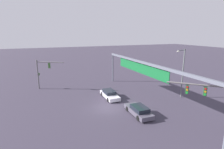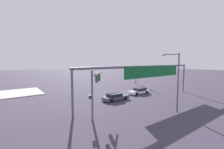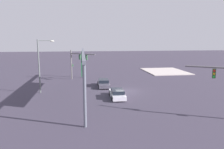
{
  "view_description": "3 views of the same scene",
  "coord_description": "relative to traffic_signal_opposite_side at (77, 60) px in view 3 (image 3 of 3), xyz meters",
  "views": [
    {
      "loc": [
        21.81,
        -8.53,
        10.24
      ],
      "look_at": [
        -2.93,
        1.89,
        3.97
      ],
      "focal_mm": 28.78,
      "sensor_mm": 36.0,
      "label": 1
    },
    {
      "loc": [
        19.38,
        23.21,
        6.77
      ],
      "look_at": [
        0.04,
        -2.97,
        3.88
      ],
      "focal_mm": 24.19,
      "sensor_mm": 36.0,
      "label": 2
    },
    {
      "loc": [
        -30.81,
        6.35,
        7.8
      ],
      "look_at": [
        2.73,
        1.55,
        2.16
      ],
      "focal_mm": 33.78,
      "sensor_mm": 36.0,
      "label": 3
    }
  ],
  "objects": [
    {
      "name": "traffic_signal_opposite_side",
      "position": [
        0.0,
        0.0,
        0.0
      ],
      "size": [
        4.61,
        4.61,
        5.78
      ],
      "rotation": [
        0.0,
        0.0,
        -2.33
      ],
      "color": "slate",
      "rests_on": "ground"
    },
    {
      "name": "sedan_car_waiting_far",
      "position": [
        -6.57,
        -4.44,
        -3.29
      ],
      "size": [
        4.77,
        2.0,
        1.21
      ],
      "rotation": [
        0.0,
        0.0,
        3.12
      ],
      "color": "#4E4957",
      "rests_on": "ground"
    },
    {
      "name": "sidewalk_corner",
      "position": [
        7.99,
        -21.14,
        -3.79
      ],
      "size": [
        11.65,
        9.34,
        0.15
      ],
      "primitive_type": "cube",
      "color": "beige",
      "rests_on": "ground"
    },
    {
      "name": "overhead_sign_gantry",
      "position": [
        -10.95,
        -1.03,
        1.24
      ],
      "size": [
        25.78,
        0.43,
        6.03
      ],
      "color": "slate",
      "rests_on": "ground"
    },
    {
      "name": "streetlamp_curved_arm",
      "position": [
        -9.42,
        5.0,
        0.68
      ],
      "size": [
        1.02,
        2.36,
        7.82
      ],
      "rotation": [
        0.0,
        0.0,
        -1.23
      ],
      "color": "slate",
      "rests_on": "ground"
    },
    {
      "name": "sedan_car_approaching",
      "position": [
        -13.72,
        -5.55,
        -3.29
      ],
      "size": [
        4.76,
        1.91,
        1.21
      ],
      "rotation": [
        0.0,
        0.0,
        -0.02
      ],
      "color": "silver",
      "rests_on": "ground"
    },
    {
      "name": "ground_plane",
      "position": [
        -10.18,
        -7.28,
        -3.87
      ],
      "size": [
        224.42,
        224.42,
        0.0
      ],
      "primitive_type": "plane",
      "color": "#3A3443"
    }
  ]
}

